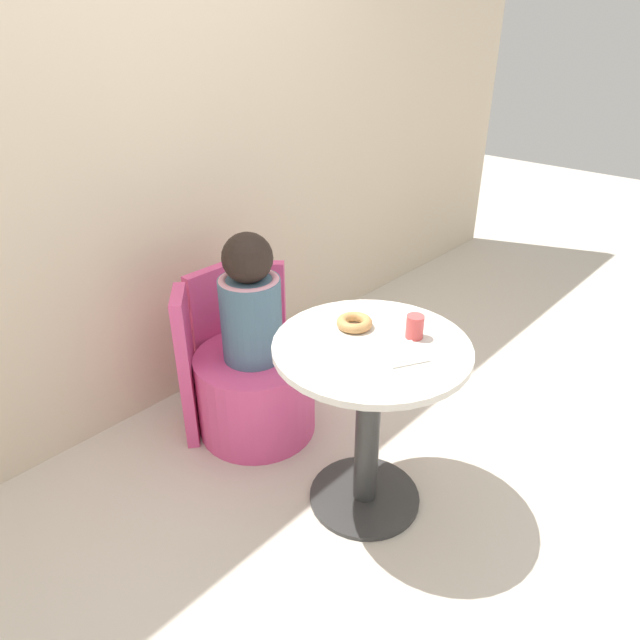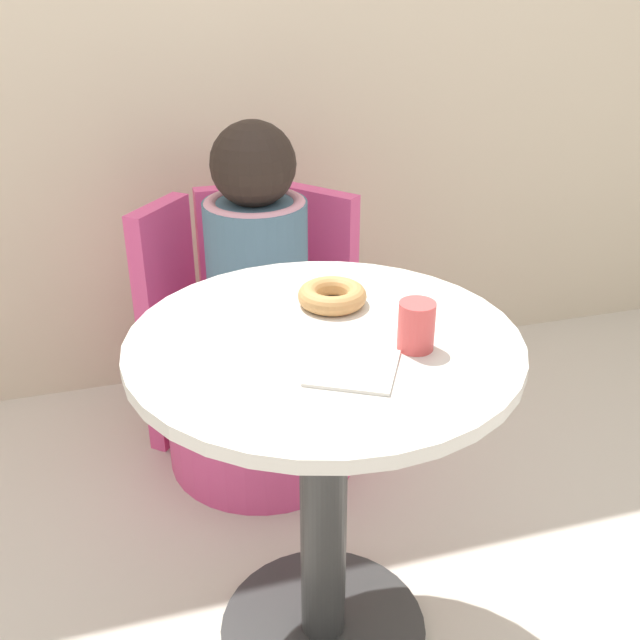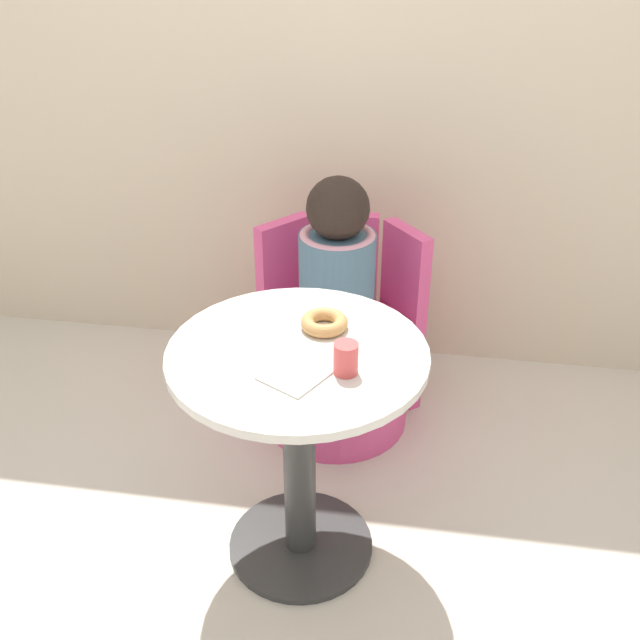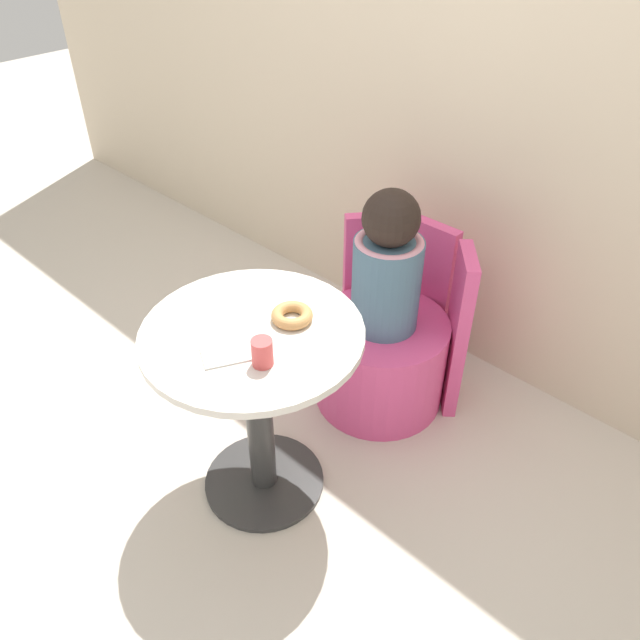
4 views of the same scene
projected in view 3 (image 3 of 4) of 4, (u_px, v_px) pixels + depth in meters
ground_plane at (274, 534)px, 2.30m from camera, size 12.00×12.00×0.00m
back_wall at (330, 54)px, 2.65m from camera, size 6.00×0.06×2.40m
round_table at (299, 419)px, 2.01m from camera, size 0.68×0.68×0.71m
tub_chair at (336, 375)px, 2.70m from camera, size 0.52×0.52×0.38m
booth_backrest at (344, 308)px, 2.80m from camera, size 0.62×0.23×0.70m
child_figure at (337, 263)px, 2.47m from camera, size 0.26×0.26×0.56m
donut at (324, 322)px, 1.98m from camera, size 0.13×0.13×0.04m
cup at (346, 358)px, 1.79m from camera, size 0.06×0.06×0.08m
paper_napkin at (294, 376)px, 1.80m from camera, size 0.18×0.18×0.01m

